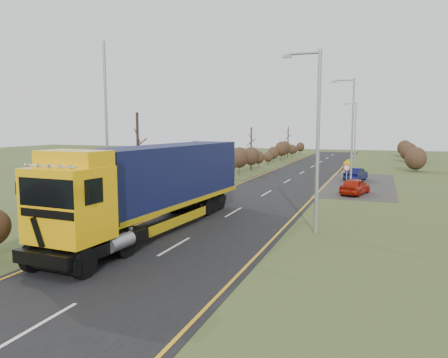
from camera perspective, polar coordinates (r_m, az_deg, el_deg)
ground at (r=22.68m, az=-1.98°, el=-6.27°), size 160.00×160.00×0.00m
road at (r=32.01m, az=4.68°, el=-2.39°), size 8.00×120.00×0.02m
layby at (r=40.87m, az=17.24°, el=-0.66°), size 6.00×18.00×0.02m
lane_markings at (r=31.71m, az=4.54°, el=-2.44°), size 7.52×116.00×0.01m
hedgerow at (r=31.95m, az=-6.73°, el=0.48°), size 2.24×102.04×6.05m
lorry at (r=21.76m, az=-9.05°, el=-0.38°), size 3.41×15.59×4.30m
car_red_hatchback at (r=34.55m, az=16.74°, el=-0.94°), size 2.35×3.94×1.26m
car_blue_sedan at (r=43.19m, az=16.84°, el=0.57°), size 2.10×3.98×1.25m
streetlight_near at (r=21.18m, az=11.90°, el=5.71°), size 1.85×0.18×8.70m
streetlight_mid at (r=39.87m, az=16.27°, el=6.57°), size 1.97×0.19×9.30m
streetlight_far at (r=66.17m, az=16.69°, el=6.20°), size 1.82×0.18×8.55m
left_pole at (r=26.08m, az=-15.09°, el=6.23°), size 0.16×0.16×9.93m
speed_sign at (r=37.65m, az=15.73°, el=0.90°), size 0.56×0.10×2.04m
warning_board at (r=42.82m, az=15.82°, el=1.48°), size 0.81×0.11×2.12m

